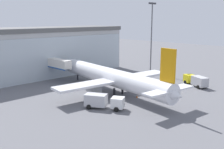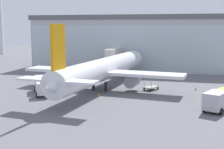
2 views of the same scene
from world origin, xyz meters
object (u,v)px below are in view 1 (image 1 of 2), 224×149
Objects in this scene: jet_bridge at (56,64)px; apron_light_mast at (152,32)px; fuel_truck at (196,80)px; catering_truck at (103,101)px; baggage_cart at (135,84)px; safety_cone_nose at (137,96)px; safety_cone_wingtip at (149,79)px; airplane at (112,77)px.

jet_bridge is 29.96m from apron_light_mast.
catering_truck is at bearing 106.86° from fuel_truck.
jet_bridge is 21.98m from baggage_cart.
safety_cone_wingtip is (15.19, 8.46, 0.00)m from safety_cone_nose.
jet_bridge is at bearing 135.87° from catering_truck.
apron_light_mast is at bearing 83.17° from catering_truck.
catering_truck is 13.52× the size of safety_cone_wingtip.
apron_light_mast is 20.91m from baggage_cart.
safety_cone_wingtip is (24.96, 8.36, -1.19)m from catering_truck.
fuel_truck is 2.34× the size of baggage_cart.
apron_light_mast reaches higher than catering_truck.
catering_truck is at bearing 133.40° from airplane.
airplane reaches higher than fuel_truck.
catering_truck is 9.85m from safety_cone_nose.
airplane is 12.28× the size of baggage_cart.
catering_truck is (-6.66, -25.64, -3.10)m from jet_bridge.
jet_bridge is at bearing 55.83° from baggage_cart.
safety_cone_nose is 17.38m from safety_cone_wingtip.
safety_cone_nose and safety_cone_wingtip have the same top height.
baggage_cart is (-15.78, -7.01, -11.79)m from apron_light_mast.
fuel_truck is at bearing 51.72° from catering_truck.
fuel_truck is at bearing -111.13° from baggage_cart.
safety_cone_nose is (-23.34, -13.97, -12.02)m from apron_light_mast.
jet_bridge is at bearing 60.53° from fuel_truck.
airplane is at bearing -162.89° from apron_light_mast.
baggage_cart is (8.39, 0.43, -2.99)m from airplane.
catering_truck is at bearing 137.82° from baggage_cart.
apron_light_mast reaches higher than baggage_cart.
fuel_truck is 13.70× the size of safety_cone_wingtip.
catering_truck reaches higher than safety_cone_nose.
baggage_cart is (-10.20, 11.08, -0.97)m from fuel_truck.
catering_truck reaches higher than baggage_cart.
catering_truck is 0.99× the size of fuel_truck.
safety_cone_wingtip is (16.01, 1.93, -3.21)m from airplane.
jet_bridge reaches higher than safety_cone_nose.
apron_light_mast reaches higher than jet_bridge.
apron_light_mast is 29.74m from safety_cone_nose.
apron_light_mast is 2.79× the size of fuel_truck.
jet_bridge is 0.54× the size of apron_light_mast.
baggage_cart is at bearing 68.21° from fuel_truck.
jet_bridge is 3.50× the size of baggage_cart.
safety_cone_nose is at bearing -149.09° from apron_light_mast.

